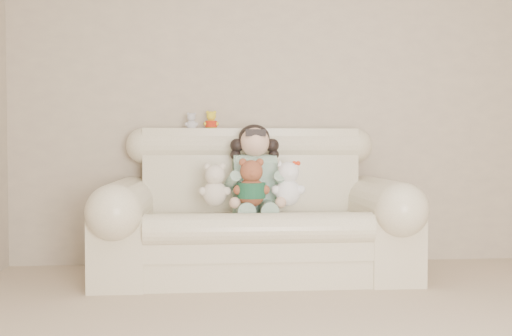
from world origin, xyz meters
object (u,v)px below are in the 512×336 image
object	(u,v)px
sofa	(255,202)
white_cat	(288,179)
cream_teddy	(215,181)
brown_teddy	(251,178)
seated_child	(255,168)

from	to	relation	value
sofa	white_cat	xyz separation A→B (m)	(0.21, -0.12, 0.16)
white_cat	cream_teddy	bearing A→B (deg)	157.73
sofa	brown_teddy	size ratio (longest dim) A/B	5.65
brown_teddy	cream_teddy	xyz separation A→B (m)	(-0.24, 0.04, -0.02)
sofa	white_cat	size ratio (longest dim) A/B	5.89
sofa	seated_child	world-z (taller)	seated_child
seated_child	white_cat	bearing A→B (deg)	-45.39
brown_teddy	white_cat	world-z (taller)	brown_teddy
white_cat	brown_teddy	bearing A→B (deg)	167.08
white_cat	cream_teddy	distance (m)	0.49
seated_child	brown_teddy	distance (m)	0.25
seated_child	sofa	bearing A→B (deg)	-96.10
brown_teddy	sofa	bearing A→B (deg)	79.22
sofa	white_cat	world-z (taller)	sofa
brown_teddy	cream_teddy	size ratio (longest dim) A/B	1.12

